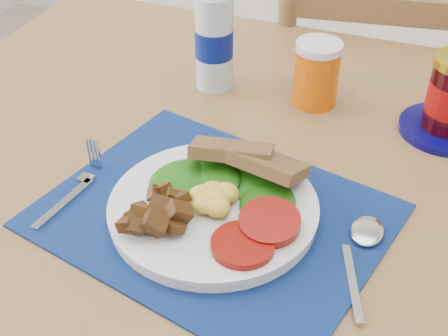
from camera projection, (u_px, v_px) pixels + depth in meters
name	position (u px, v px, depth m)	size (l,w,h in m)	color
table	(314.00, 203.00, 0.99)	(1.40, 0.90, 0.75)	brown
chair_far	(377.00, 57.00, 1.47)	(0.53, 0.51, 1.26)	brown
placemat	(213.00, 215.00, 0.84)	(0.44, 0.34, 0.00)	black
breakfast_plate	(208.00, 204.00, 0.82)	(0.28, 0.28, 0.07)	silver
fork	(78.00, 187.00, 0.88)	(0.03, 0.17, 0.00)	#B2B5BA
spoon	(363.00, 247.00, 0.78)	(0.05, 0.18, 0.01)	#B2B5BA
water_bottle	(214.00, 34.00, 1.06)	(0.07, 0.07, 0.23)	#ADBFCC
juice_glass	(316.00, 75.00, 1.04)	(0.08, 0.08, 0.10)	#D45705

